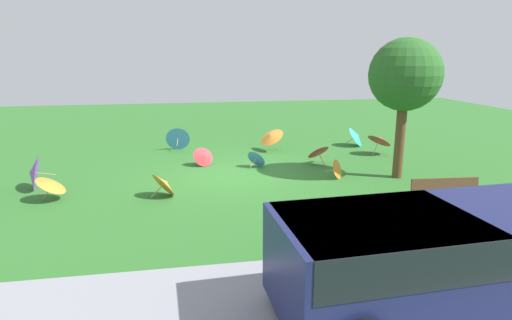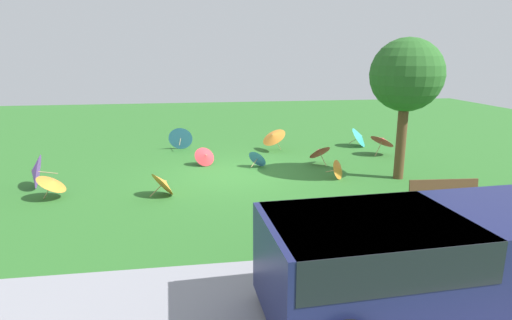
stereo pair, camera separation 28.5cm
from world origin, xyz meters
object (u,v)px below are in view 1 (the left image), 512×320
Objects in this scene: parasol_orange_0 at (165,183)px; parasol_red_1 at (204,156)px; shade_tree at (405,76)px; park_bench at (441,195)px; parasol_red_0 at (318,151)px; parasol_orange_2 at (339,169)px; parasol_blue_0 at (257,158)px; parasol_orange_1 at (52,184)px; parasol_teal_1 at (357,136)px; parasol_blue_1 at (178,138)px; parasol_purple_0 at (33,173)px; parasol_orange_3 at (271,136)px; van_dark at (426,255)px; parasol_red_2 at (380,139)px.

parasol_orange_0 is 1.14× the size of parasol_red_1.
park_bench is at bearing 80.31° from shade_tree.
parasol_orange_0 is (5.00, 2.56, -0.10)m from parasol_red_0.
parasol_red_0 reaches higher than parasol_orange_2.
parasol_red_1 is at bearing -13.51° from parasol_blue_0.
parasol_orange_2 is (1.79, -0.18, -2.72)m from shade_tree.
parasol_blue_0 is 6.19m from parasol_orange_1.
parasol_blue_0 is 5.19m from parasol_teal_1.
parasol_blue_1 is 2.80m from parasol_red_1.
parasol_purple_0 reaches higher than parasol_orange_2.
parasol_orange_3 reaches higher than parasol_red_0.
van_dark is 4.66× the size of parasol_purple_0.
park_bench reaches higher than parasol_red_2.
parasol_red_2 reaches higher than parasol_teal_1.
parasol_red_2 is at bearing -155.64° from parasol_orange_0.
shade_tree is at bearing -175.26° from parasol_orange_0.
parasol_orange_1 is (9.18, -2.60, -0.02)m from park_bench.
parasol_red_2 is at bearing -161.14° from parasol_red_0.
park_bench is 3.96m from shade_tree.
parasol_red_1 is (2.60, -8.89, -0.58)m from van_dark.
park_bench is at bearing 126.83° from parasol_blue_1.
shade_tree is 4.20× the size of parasol_red_0.
parasol_orange_3 reaches higher than parasol_orange_0.
park_bench is at bearing 164.19° from parasol_orange_1.
parasol_teal_1 reaches higher than parasol_orange_1.
parasol_orange_1 is (4.01, 2.76, 0.11)m from parasol_red_1.
parasol_orange_0 is at bearing 67.99° from parasol_red_1.
parasol_red_0 is 1.03× the size of parasol_orange_0.
parasol_orange_1 is at bearing 4.08° from parasol_orange_2.
parasol_teal_1 is (0.23, -1.54, -0.16)m from parasol_red_2.
park_bench is 6.80m from parasol_orange_0.
parasol_red_1 is (3.81, -0.38, -0.12)m from parasol_red_0.
parasol_orange_0 is 0.83× the size of parasol_red_2.
parasol_blue_1 is at bearing -37.73° from shade_tree.
parasol_blue_1 is 6.78m from parasol_orange_2.
parasol_blue_1 is 0.83× the size of parasol_red_2.
parasol_teal_1 reaches higher than parasol_orange_0.
parasol_blue_0 is 0.81× the size of parasol_blue_1.
parasol_teal_1 is at bearing -135.08° from parasol_red_0.
parasol_purple_0 is 1.20× the size of parasol_red_1.
parasol_red_1 is at bearing -46.00° from park_bench.
parasol_red_2 reaches higher than parasol_orange_2.
parasol_teal_1 is (-10.28, -4.83, -0.04)m from parasol_orange_1.
van_dark is 6.08× the size of parasol_blue_0.
parasol_teal_1 is (-1.10, -7.43, -0.06)m from park_bench.
parasol_orange_0 reaches higher than parasol_blue_0.
parasol_orange_0 is 2.82m from parasol_orange_1.
van_dark is 3.80× the size of parasol_orange_3.
parasol_purple_0 is at bearing -44.25° from van_dark.
parasol_red_2 is 4.04m from parasol_orange_3.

